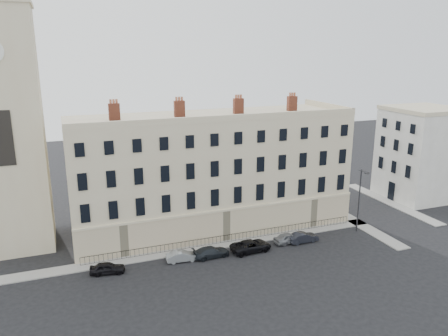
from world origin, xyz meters
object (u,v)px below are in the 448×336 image
(car_a, at_px, (107,268))
(car_e, at_px, (288,238))
(car_b, at_px, (182,256))
(car_f, at_px, (303,237))
(streetlamp, at_px, (360,198))
(car_d, at_px, (251,246))
(car_c, at_px, (211,252))

(car_a, bearing_deg, car_e, -80.30)
(car_a, height_order, car_e, car_e)
(car_a, xyz_separation_m, car_b, (8.23, -0.05, -0.03))
(car_b, relative_size, car_f, 0.93)
(car_f, xyz_separation_m, streetlamp, (8.35, 0.34, 4.08))
(car_d, xyz_separation_m, car_e, (5.31, 0.54, -0.04))
(car_a, distance_m, car_d, 16.54)
(car_c, height_order, car_d, car_d)
(car_c, bearing_deg, car_f, -93.07)
(car_e, bearing_deg, car_f, -112.68)
(car_a, relative_size, car_c, 0.86)
(car_f, bearing_deg, car_a, 88.16)
(car_e, height_order, car_f, car_e)
(car_b, xyz_separation_m, car_f, (15.38, -0.46, 0.04))
(car_b, distance_m, car_f, 15.38)
(car_e, height_order, streetlamp, streetlamp)
(car_e, bearing_deg, streetlamp, -97.30)
(car_a, height_order, car_c, car_a)
(car_b, height_order, car_f, car_f)
(car_c, xyz_separation_m, car_e, (10.23, 0.29, 0.02))
(car_d, xyz_separation_m, car_f, (7.08, 0.02, -0.05))
(car_d, bearing_deg, car_f, -93.60)
(car_a, bearing_deg, car_d, -82.16)
(car_c, relative_size, car_e, 1.13)
(car_c, height_order, streetlamp, streetlamp)
(car_b, bearing_deg, streetlamp, -85.63)
(streetlamp, bearing_deg, car_e, 165.59)
(car_a, relative_size, car_b, 1.02)
(car_a, height_order, streetlamp, streetlamp)
(car_a, height_order, car_f, car_f)
(car_a, distance_m, car_f, 23.61)
(streetlamp, bearing_deg, car_d, 167.92)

